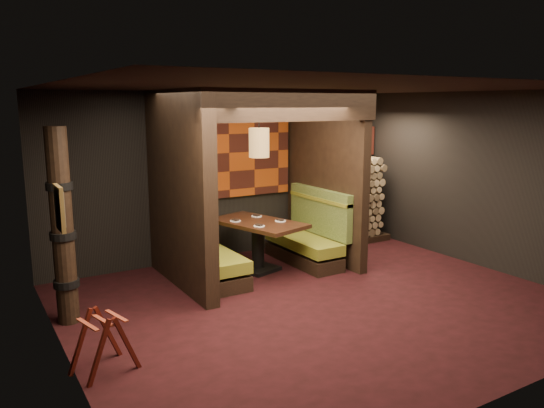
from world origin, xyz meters
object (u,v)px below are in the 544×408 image
(booth_bench_left, at_px, (206,255))
(totem_column, at_px, (62,228))
(luggage_rack, at_px, (104,340))
(booth_bench_right, at_px, (308,239))
(firewood_stack, at_px, (346,201))
(dining_table, at_px, (258,236))
(pendant_lamp, at_px, (259,143))

(booth_bench_left, height_order, totem_column, totem_column)
(luggage_rack, relative_size, totem_column, 0.29)
(booth_bench_right, xyz_separation_m, firewood_stack, (1.35, 0.70, 0.42))
(luggage_rack, relative_size, firewood_stack, 0.40)
(booth_bench_right, bearing_deg, dining_table, 178.27)
(dining_table, bearing_deg, pendant_lamp, -90.00)
(dining_table, xyz_separation_m, luggage_rack, (-2.94, -2.03, -0.25))
(totem_column, bearing_deg, booth_bench_right, 7.86)
(pendant_lamp, height_order, totem_column, pendant_lamp)
(firewood_stack, bearing_deg, pendant_lamp, -162.74)
(booth_bench_left, height_order, dining_table, booth_bench_left)
(dining_table, relative_size, luggage_rack, 2.47)
(luggage_rack, bearing_deg, totem_column, 93.15)
(booth_bench_right, height_order, luggage_rack, booth_bench_right)
(booth_bench_left, relative_size, firewood_stack, 0.92)
(booth_bench_left, distance_m, booth_bench_right, 1.89)
(luggage_rack, bearing_deg, booth_bench_right, 27.19)
(booth_bench_left, distance_m, dining_table, 0.94)
(luggage_rack, distance_m, totem_column, 1.69)
(booth_bench_left, xyz_separation_m, dining_table, (0.93, 0.03, 0.17))
(booth_bench_left, relative_size, pendant_lamp, 1.58)
(firewood_stack, bearing_deg, totem_column, -166.81)
(booth_bench_left, distance_m, pendant_lamp, 1.90)
(dining_table, bearing_deg, luggage_rack, -145.28)
(booth_bench_left, distance_m, luggage_rack, 2.84)
(booth_bench_left, bearing_deg, pendant_lamp, -1.29)
(booth_bench_left, bearing_deg, firewood_stack, 12.17)
(dining_table, height_order, firewood_stack, firewood_stack)
(booth_bench_right, relative_size, totem_column, 0.67)
(pendant_lamp, bearing_deg, luggage_rack, -145.95)
(dining_table, height_order, pendant_lamp, pendant_lamp)
(firewood_stack, bearing_deg, luggage_rack, -152.77)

